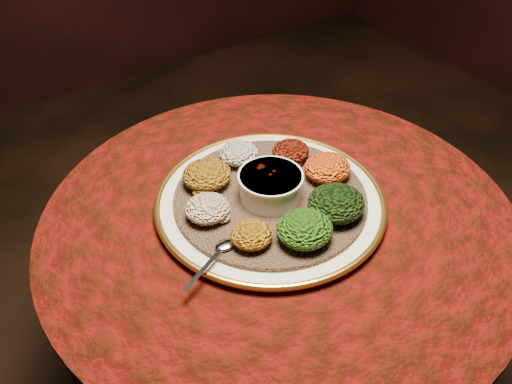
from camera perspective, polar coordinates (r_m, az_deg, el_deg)
table at (r=1.27m, az=2.17°, el=-8.54°), size 0.96×0.96×0.73m
platter at (r=1.16m, az=1.42°, el=-1.03°), size 0.57×0.57×0.02m
injera at (r=1.15m, az=1.43°, el=-0.62°), size 0.43×0.43×0.01m
stew_bowl at (r=1.13m, az=1.46°, el=0.78°), size 0.13×0.13×0.05m
spoon at (r=1.04m, az=-3.43°, el=-5.68°), size 0.13×0.07×0.01m
portion_ayib at (r=1.23m, az=-1.73°, el=3.89°), size 0.09×0.08×0.04m
portion_kitfo at (r=1.24m, az=3.48°, el=4.10°), size 0.08×0.08×0.04m
portion_tikil at (r=1.19m, az=7.15°, el=2.42°), size 0.10×0.09×0.05m
portion_gomen at (r=1.10m, az=8.01°, el=-1.12°), size 0.11×0.11×0.05m
portion_mixveg at (r=1.04m, az=4.88°, el=-3.70°), size 0.11×0.10×0.05m
portion_kik at (r=1.04m, az=-0.42°, el=-4.32°), size 0.08×0.08×0.04m
portion_timatim at (r=1.09m, az=-4.85°, el=-1.64°), size 0.09×0.08×0.04m
portion_shiro at (r=1.17m, az=-4.94°, el=1.75°), size 0.10×0.10×0.05m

